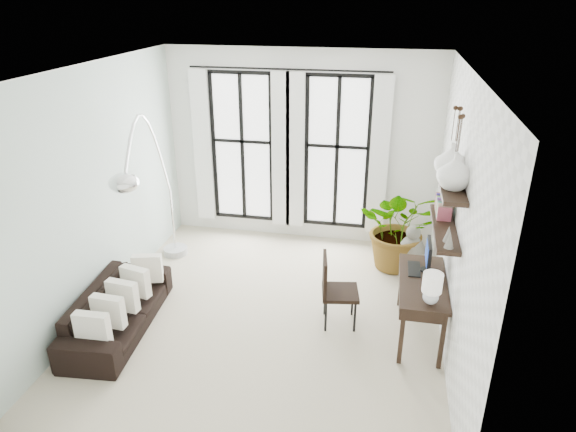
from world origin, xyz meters
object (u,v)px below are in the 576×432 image
(desk_chair, at_px, (333,286))
(sofa, at_px, (118,309))
(desk, at_px, (422,286))
(buddha, at_px, (411,253))
(plant, at_px, (400,227))
(arc_lamp, at_px, (147,155))

(desk_chair, bearing_deg, sofa, -175.53)
(desk, bearing_deg, buddha, 92.30)
(desk, bearing_deg, plant, 98.33)
(desk_chair, relative_size, buddha, 1.22)
(arc_lamp, bearing_deg, buddha, 17.73)
(sofa, relative_size, plant, 1.44)
(buddha, bearing_deg, desk, -87.70)
(sofa, height_order, desk_chair, desk_chair)
(desk, xyz_separation_m, desk_chair, (-1.08, 0.08, -0.18))
(desk, relative_size, desk_chair, 1.37)
(arc_lamp, relative_size, buddha, 3.28)
(sofa, distance_m, arc_lamp, 2.02)
(sofa, distance_m, desk_chair, 2.76)
(plant, height_order, buddha, plant)
(plant, bearing_deg, sofa, -146.13)
(arc_lamp, bearing_deg, desk_chair, -8.65)
(desk_chair, bearing_deg, buddha, 47.16)
(plant, bearing_deg, desk_chair, -115.98)
(sofa, bearing_deg, buddha, -63.83)
(arc_lamp, distance_m, buddha, 4.12)
(buddha, bearing_deg, plant, 142.22)
(sofa, relative_size, desk, 1.48)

